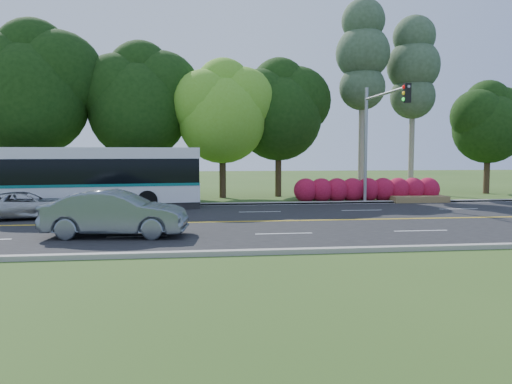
{
  "coord_description": "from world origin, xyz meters",
  "views": [
    {
      "loc": [
        -3.88,
        -22.07,
        3.13
      ],
      "look_at": [
        -0.89,
        2.0,
        1.18
      ],
      "focal_mm": 35.0,
      "sensor_mm": 36.0,
      "label": 1
    }
  ],
  "objects": [
    {
      "name": "suv",
      "position": [
        -11.73,
        2.2,
        0.65
      ],
      "size": [
        4.81,
        2.85,
        1.26
      ],
      "primitive_type": "imported",
      "rotation": [
        0.0,
        0.0,
        1.75
      ],
      "color": "#ACAFB1",
      "rests_on": "road"
    },
    {
      "name": "lane_markings",
      "position": [
        -0.09,
        0.0,
        0.02
      ],
      "size": [
        57.6,
        13.82,
        0.0
      ],
      "color": "gold",
      "rests_on": "road"
    },
    {
      "name": "ground",
      "position": [
        0.0,
        0.0,
        0.0
      ],
      "size": [
        120.0,
        120.0,
        0.0
      ],
      "primitive_type": "plane",
      "color": "#31501A",
      "rests_on": "ground"
    },
    {
      "name": "sedan",
      "position": [
        -6.76,
        -3.37,
        0.87
      ],
      "size": [
        5.33,
        2.35,
        1.7
      ],
      "primitive_type": "imported",
      "rotation": [
        0.0,
        0.0,
        1.46
      ],
      "color": "slate",
      "rests_on": "road"
    },
    {
      "name": "grass_verge",
      "position": [
        0.0,
        9.0,
        0.05
      ],
      "size": [
        60.0,
        4.0,
        0.1
      ],
      "primitive_type": "cube",
      "color": "#31501A",
      "rests_on": "ground"
    },
    {
      "name": "road",
      "position": [
        0.0,
        0.0,
        0.01
      ],
      "size": [
        60.0,
        14.0,
        0.02
      ],
      "primitive_type": "cube",
      "color": "black",
      "rests_on": "ground"
    },
    {
      "name": "tree_row",
      "position": [
        -5.15,
        12.13,
        6.73
      ],
      "size": [
        44.7,
        9.1,
        13.84
      ],
      "color": "#2F1F15",
      "rests_on": "ground"
    },
    {
      "name": "transit_bus",
      "position": [
        -10.09,
        5.77,
        1.68
      ],
      "size": [
        13.02,
        4.2,
        3.35
      ],
      "rotation": [
        0.0,
        0.0,
        0.11
      ],
      "color": "white",
      "rests_on": "road"
    },
    {
      "name": "bougainvillea_hedge",
      "position": [
        7.18,
        8.15,
        0.72
      ],
      "size": [
        9.5,
        2.25,
        1.5
      ],
      "color": "maroon",
      "rests_on": "ground"
    },
    {
      "name": "curb_north",
      "position": [
        0.0,
        7.15,
        0.07
      ],
      "size": [
        60.0,
        0.3,
        0.15
      ],
      "primitive_type": "cube",
      "color": "#9C978D",
      "rests_on": "ground"
    },
    {
      "name": "traffic_signal",
      "position": [
        6.49,
        5.4,
        4.67
      ],
      "size": [
        0.42,
        6.1,
        7.0
      ],
      "color": "gray",
      "rests_on": "ground"
    },
    {
      "name": "curb_south",
      "position": [
        0.0,
        -7.15,
        0.07
      ],
      "size": [
        60.0,
        0.3,
        0.15
      ],
      "primitive_type": "cube",
      "color": "#9C978D",
      "rests_on": "ground"
    }
  ]
}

